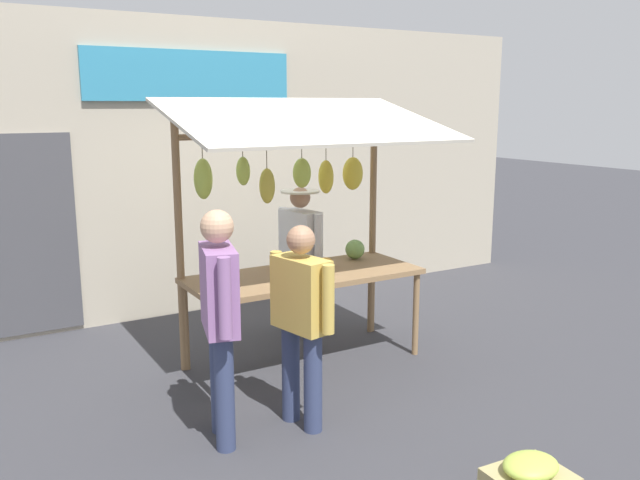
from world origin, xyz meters
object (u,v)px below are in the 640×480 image
object	(u,v)px
shopper_with_shopping_bag	(220,309)
vendor_with_sunhat	(300,249)
market_stall	(302,202)
shopper_in_striped_shirt	(301,313)

from	to	relation	value
shopper_with_shopping_bag	vendor_with_sunhat	bearing A→B (deg)	-27.69
market_stall	shopper_with_shopping_bag	world-z (taller)	market_stall
shopper_in_striped_shirt	vendor_with_sunhat	bearing A→B (deg)	-40.63
market_stall	vendor_with_sunhat	size ratio (longest dim) A/B	1.58
vendor_with_sunhat	shopper_in_striped_shirt	xyz separation A→B (m)	(1.02, 1.87, -0.03)
vendor_with_sunhat	shopper_with_shopping_bag	xyz separation A→B (m)	(1.64, 1.79, 0.08)
shopper_with_shopping_bag	shopper_in_striped_shirt	size ratio (longest dim) A/B	1.10
market_stall	shopper_with_shopping_bag	size ratio (longest dim) A/B	1.45
market_stall	vendor_with_sunhat	world-z (taller)	market_stall
vendor_with_sunhat	shopper_with_shopping_bag	distance (m)	2.42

